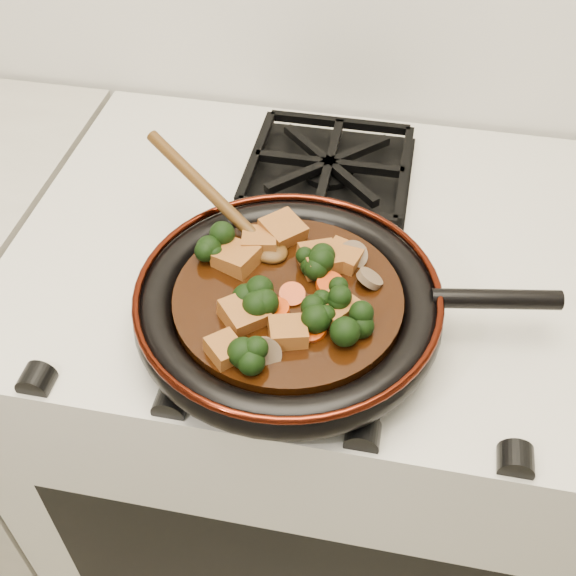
# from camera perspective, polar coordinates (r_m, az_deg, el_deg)

# --- Properties ---
(stove) EXTENTS (0.76, 0.60, 0.90)m
(stove) POSITION_cam_1_polar(r_m,az_deg,el_deg) (1.28, 1.40, -11.36)
(stove) COLOR beige
(stove) RESTS_ON ground
(burner_grate_front) EXTENTS (0.23, 0.23, 0.03)m
(burner_grate_front) POSITION_cam_1_polar(r_m,az_deg,el_deg) (0.83, 0.26, -2.04)
(burner_grate_front) COLOR black
(burner_grate_front) RESTS_ON stove
(burner_grate_back) EXTENTS (0.23, 0.23, 0.03)m
(burner_grate_back) POSITION_cam_1_polar(r_m,az_deg,el_deg) (1.03, 3.24, 9.41)
(burner_grate_back) COLOR black
(burner_grate_back) RESTS_ON stove
(skillet) EXTENTS (0.46, 0.34, 0.05)m
(skillet) POSITION_cam_1_polar(r_m,az_deg,el_deg) (0.79, 0.15, -1.31)
(skillet) COLOR black
(skillet) RESTS_ON burner_grate_front
(braising_sauce) EXTENTS (0.25, 0.25, 0.02)m
(braising_sauce) POSITION_cam_1_polar(r_m,az_deg,el_deg) (0.79, -0.00, -1.05)
(braising_sauce) COLOR black
(braising_sauce) RESTS_ON skillet
(tofu_cube_0) EXTENTS (0.06, 0.06, 0.03)m
(tofu_cube_0) POSITION_cam_1_polar(r_m,az_deg,el_deg) (0.85, -0.43, 4.53)
(tofu_cube_0) COLOR #935622
(tofu_cube_0) RESTS_ON braising_sauce
(tofu_cube_1) EXTENTS (0.06, 0.06, 0.02)m
(tofu_cube_1) POSITION_cam_1_polar(r_m,az_deg,el_deg) (0.76, 3.75, -1.65)
(tofu_cube_1) COLOR #935622
(tofu_cube_1) RESTS_ON braising_sauce
(tofu_cube_2) EXTENTS (0.05, 0.05, 0.02)m
(tofu_cube_2) POSITION_cam_1_polar(r_m,az_deg,el_deg) (0.73, -5.00, -4.90)
(tofu_cube_2) COLOR #935622
(tofu_cube_2) RESTS_ON braising_sauce
(tofu_cube_3) EXTENTS (0.05, 0.05, 0.03)m
(tofu_cube_3) POSITION_cam_1_polar(r_m,az_deg,el_deg) (0.82, 4.39, 2.47)
(tofu_cube_3) COLOR #935622
(tofu_cube_3) RESTS_ON braising_sauce
(tofu_cube_4) EXTENTS (0.05, 0.05, 0.03)m
(tofu_cube_4) POSITION_cam_1_polar(r_m,az_deg,el_deg) (0.83, -2.26, 3.63)
(tofu_cube_4) COLOR #935622
(tofu_cube_4) RESTS_ON braising_sauce
(tofu_cube_5) EXTENTS (0.06, 0.06, 0.03)m
(tofu_cube_5) POSITION_cam_1_polar(r_m,az_deg,el_deg) (0.81, 2.55, 2.25)
(tofu_cube_5) COLOR #935622
(tofu_cube_5) RESTS_ON braising_sauce
(tofu_cube_6) EXTENTS (0.05, 0.05, 0.03)m
(tofu_cube_6) POSITION_cam_1_polar(r_m,az_deg,el_deg) (0.74, -0.01, -3.56)
(tofu_cube_6) COLOR #935622
(tofu_cube_6) RESTS_ON braising_sauce
(tofu_cube_7) EXTENTS (0.06, 0.06, 0.03)m
(tofu_cube_7) POSITION_cam_1_polar(r_m,az_deg,el_deg) (0.81, -4.10, 2.35)
(tofu_cube_7) COLOR #935622
(tofu_cube_7) RESTS_ON braising_sauce
(tofu_cube_8) EXTENTS (0.06, 0.06, 0.03)m
(tofu_cube_8) POSITION_cam_1_polar(r_m,az_deg,el_deg) (0.75, -3.51, -2.08)
(tofu_cube_8) COLOR #935622
(tofu_cube_8) RESTS_ON braising_sauce
(broccoli_floret_0) EXTENTS (0.08, 0.08, 0.07)m
(broccoli_floret_0) POSITION_cam_1_polar(r_m,az_deg,el_deg) (0.75, 2.47, -2.54)
(broccoli_floret_0) COLOR black
(broccoli_floret_0) RESTS_ON braising_sauce
(broccoli_floret_1) EXTENTS (0.08, 0.08, 0.06)m
(broccoli_floret_1) POSITION_cam_1_polar(r_m,az_deg,el_deg) (0.83, -5.72, 3.11)
(broccoli_floret_1) COLOR black
(broccoli_floret_1) RESTS_ON braising_sauce
(broccoli_floret_2) EXTENTS (0.08, 0.08, 0.05)m
(broccoli_floret_2) POSITION_cam_1_polar(r_m,az_deg,el_deg) (0.72, -2.54, -5.44)
(broccoli_floret_2) COLOR black
(broccoli_floret_2) RESTS_ON braising_sauce
(broccoli_floret_3) EXTENTS (0.09, 0.09, 0.06)m
(broccoli_floret_3) POSITION_cam_1_polar(r_m,az_deg,el_deg) (0.74, 5.07, -3.14)
(broccoli_floret_3) COLOR black
(broccoli_floret_3) RESTS_ON braising_sauce
(broccoli_floret_4) EXTENTS (0.07, 0.08, 0.07)m
(broccoli_floret_4) POSITION_cam_1_polar(r_m,az_deg,el_deg) (0.80, 1.68, 1.56)
(broccoli_floret_4) COLOR black
(broccoli_floret_4) RESTS_ON braising_sauce
(broccoli_floret_5) EXTENTS (0.06, 0.06, 0.06)m
(broccoli_floret_5) POSITION_cam_1_polar(r_m,az_deg,el_deg) (0.76, 3.55, -0.86)
(broccoli_floret_5) COLOR black
(broccoli_floret_5) RESTS_ON braising_sauce
(broccoli_floret_6) EXTENTS (0.09, 0.09, 0.06)m
(broccoli_floret_6) POSITION_cam_1_polar(r_m,az_deg,el_deg) (0.76, -2.54, -1.04)
(broccoli_floret_6) COLOR black
(broccoli_floret_6) RESTS_ON braising_sauce
(carrot_coin_0) EXTENTS (0.03, 0.03, 0.02)m
(carrot_coin_0) POSITION_cam_1_polar(r_m,az_deg,el_deg) (0.78, 0.32, -0.54)
(carrot_coin_0) COLOR #CB3605
(carrot_coin_0) RESTS_ON braising_sauce
(carrot_coin_1) EXTENTS (0.03, 0.03, 0.02)m
(carrot_coin_1) POSITION_cam_1_polar(r_m,az_deg,el_deg) (0.75, 1.86, -3.23)
(carrot_coin_1) COLOR #CB3605
(carrot_coin_1) RESTS_ON braising_sauce
(carrot_coin_2) EXTENTS (0.03, 0.03, 0.01)m
(carrot_coin_2) POSITION_cam_1_polar(r_m,az_deg,el_deg) (0.76, -1.01, -1.72)
(carrot_coin_2) COLOR #CB3605
(carrot_coin_2) RESTS_ON braising_sauce
(carrot_coin_3) EXTENTS (0.03, 0.03, 0.02)m
(carrot_coin_3) POSITION_cam_1_polar(r_m,az_deg,el_deg) (0.79, 3.36, 0.29)
(carrot_coin_3) COLOR #CB3605
(carrot_coin_3) RESTS_ON braising_sauce
(mushroom_slice_0) EXTENTS (0.04, 0.04, 0.02)m
(mushroom_slice_0) POSITION_cam_1_polar(r_m,az_deg,el_deg) (0.80, 6.47, 0.75)
(mushroom_slice_0) COLOR brown
(mushroom_slice_0) RESTS_ON braising_sauce
(mushroom_slice_1) EXTENTS (0.04, 0.04, 0.03)m
(mushroom_slice_1) POSITION_cam_1_polar(r_m,az_deg,el_deg) (0.72, -1.93, -5.29)
(mushroom_slice_1) COLOR brown
(mushroom_slice_1) RESTS_ON braising_sauce
(mushroom_slice_2) EXTENTS (0.04, 0.03, 0.03)m
(mushroom_slice_2) POSITION_cam_1_polar(r_m,az_deg,el_deg) (0.82, 5.13, 2.57)
(mushroom_slice_2) COLOR brown
(mushroom_slice_2) RESTS_ON braising_sauce
(wooden_spoon) EXTENTS (0.13, 0.10, 0.21)m
(wooden_spoon) POSITION_cam_1_polar(r_m,az_deg,el_deg) (0.85, -4.27, 5.66)
(wooden_spoon) COLOR #4D2F10
(wooden_spoon) RESTS_ON braising_sauce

